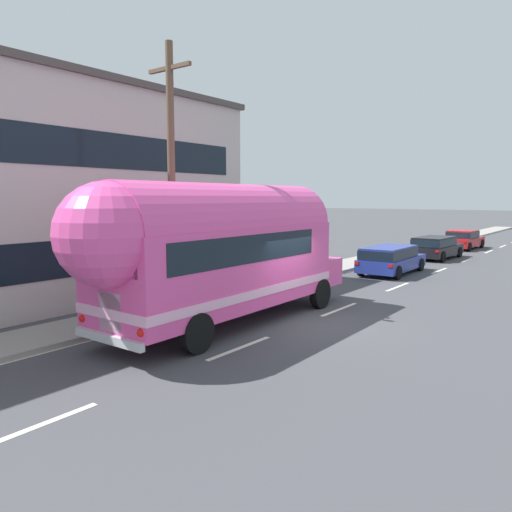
# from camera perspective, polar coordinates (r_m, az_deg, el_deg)

# --- Properties ---
(ground_plane) EXTENTS (300.00, 300.00, 0.00)m
(ground_plane) POSITION_cam_1_polar(r_m,az_deg,el_deg) (14.74, 5.71, -7.81)
(ground_plane) COLOR #424247
(lane_markings) EXTENTS (3.66, 80.00, 0.01)m
(lane_markings) POSITION_cam_1_polar(r_m,az_deg,el_deg) (27.39, 15.64, -1.23)
(lane_markings) COLOR silver
(lane_markings) RESTS_ON ground
(sidewalk_slab) EXTENTS (2.08, 90.00, 0.15)m
(sidewalk_slab) POSITION_cam_1_polar(r_m,az_deg,el_deg) (25.47, 8.71, -1.48)
(sidewalk_slab) COLOR gray
(sidewalk_slab) RESTS_ON ground
(utility_pole) EXTENTS (1.80, 0.24, 8.50)m
(utility_pole) POSITION_cam_1_polar(r_m,az_deg,el_deg) (15.82, -9.87, 9.29)
(utility_pole) COLOR brown
(utility_pole) RESTS_ON ground
(painted_bus) EXTENTS (2.69, 10.59, 4.12)m
(painted_bus) POSITION_cam_1_polar(r_m,az_deg,el_deg) (13.81, -4.67, 0.94)
(painted_bus) COLOR #EA4C9E
(painted_bus) RESTS_ON ground
(car_lead) EXTENTS (2.07, 4.77, 1.37)m
(car_lead) POSITION_cam_1_polar(r_m,az_deg,el_deg) (24.73, 15.46, -0.20)
(car_lead) COLOR navy
(car_lead) RESTS_ON ground
(car_second) EXTENTS (2.12, 4.69, 1.37)m
(car_second) POSITION_cam_1_polar(r_m,az_deg,el_deg) (31.73, 20.27, 1.10)
(car_second) COLOR black
(car_second) RESTS_ON ground
(car_third) EXTENTS (2.15, 4.70, 1.37)m
(car_third) POSITION_cam_1_polar(r_m,az_deg,el_deg) (38.81, 23.06, 1.87)
(car_third) COLOR #A5191E
(car_third) RESTS_ON ground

